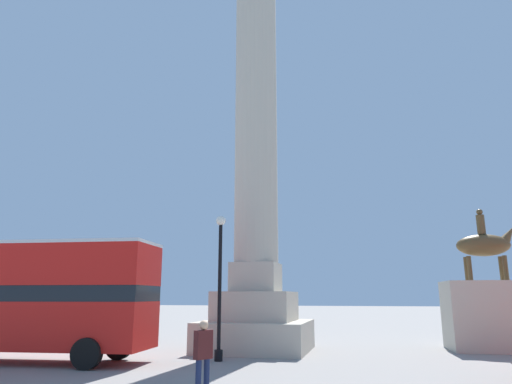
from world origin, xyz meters
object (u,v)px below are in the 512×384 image
(monument_column, at_px, (256,136))
(street_lamp, at_px, (220,283))
(equestrian_statue, at_px, (490,309))
(pedestrian_by_plinth, at_px, (203,353))
(bus_b, at_px, (16,295))

(monument_column, height_order, street_lamp, monument_column)
(equestrian_statue, distance_m, street_lamp, 12.22)
(equestrian_statue, height_order, pedestrian_by_plinth, equestrian_statue)
(street_lamp, bearing_deg, pedestrian_by_plinth, -75.58)
(equestrian_statue, bearing_deg, street_lamp, -153.58)
(street_lamp, bearing_deg, monument_column, 80.51)
(monument_column, bearing_deg, street_lamp, -99.49)
(monument_column, distance_m, equestrian_statue, 13.17)
(bus_b, relative_size, equestrian_statue, 1.66)
(monument_column, bearing_deg, bus_b, -144.36)
(monument_column, xyz_separation_m, street_lamp, (-0.58, -3.48, -7.07))
(bus_b, distance_m, street_lamp, 7.50)
(street_lamp, bearing_deg, bus_b, -163.80)
(street_lamp, height_order, pedestrian_by_plinth, street_lamp)
(pedestrian_by_plinth, bearing_deg, bus_b, -81.54)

